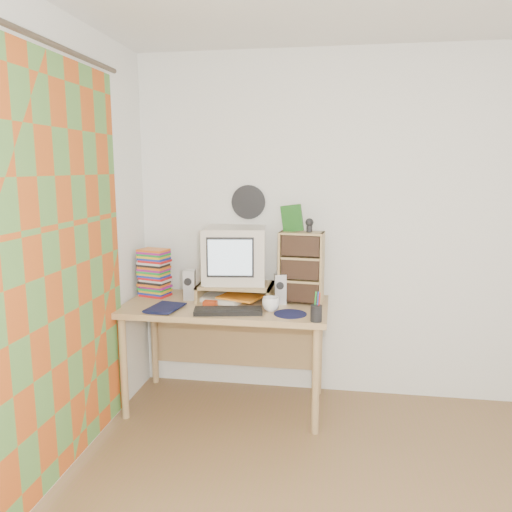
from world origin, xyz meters
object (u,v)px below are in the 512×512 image
(mug, at_px, (271,304))
(diary, at_px, (152,305))
(crt_monitor, at_px, (235,255))
(dvd_stack, at_px, (155,277))
(cd_rack, at_px, (301,268))
(keyboard, at_px, (228,311))
(desk, at_px, (228,320))

(mug, distance_m, diary, 0.80)
(crt_monitor, relative_size, dvd_stack, 1.45)
(crt_monitor, relative_size, cd_rack, 0.83)
(keyboard, bearing_deg, dvd_stack, 139.85)
(desk, relative_size, mug, 12.06)
(keyboard, xyz_separation_m, dvd_stack, (-0.63, 0.36, 0.13))
(dvd_stack, relative_size, cd_rack, 0.57)
(diary, bearing_deg, desk, 37.71)
(crt_monitor, bearing_deg, desk, -119.89)
(desk, xyz_separation_m, keyboard, (0.06, -0.28, 0.15))
(cd_rack, bearing_deg, mug, -121.58)
(desk, height_order, cd_rack, cd_rack)
(keyboard, bearing_deg, crt_monitor, 83.87)
(dvd_stack, bearing_deg, mug, -1.35)
(keyboard, distance_m, diary, 0.53)
(desk, height_order, dvd_stack, dvd_stack)
(crt_monitor, bearing_deg, diary, -153.44)
(crt_monitor, height_order, cd_rack, crt_monitor)
(keyboard, distance_m, cd_rack, 0.61)
(cd_rack, height_order, diary, cd_rack)
(mug, bearing_deg, diary, -175.42)
(desk, relative_size, diary, 5.95)
(diary, bearing_deg, crt_monitor, 43.38)
(mug, bearing_deg, cd_rack, 52.72)
(keyboard, bearing_deg, cd_rack, 26.16)
(mug, height_order, diary, mug)
(keyboard, distance_m, mug, 0.28)
(crt_monitor, xyz_separation_m, mug, (0.29, -0.27, -0.27))
(dvd_stack, relative_size, diary, 1.21)
(crt_monitor, bearing_deg, keyboard, -92.94)
(dvd_stack, distance_m, mug, 0.93)
(desk, xyz_separation_m, cd_rack, (0.51, 0.05, 0.38))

